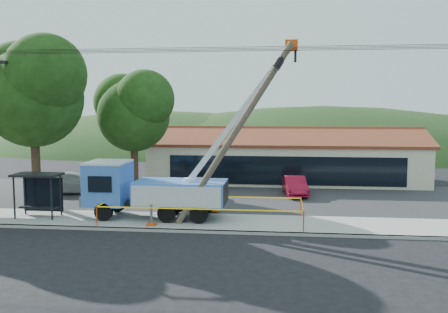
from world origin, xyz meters
name	(u,v)px	position (x,y,z in m)	size (l,w,h in m)	color
ground	(201,245)	(0.00, 0.00, 0.00)	(120.00, 120.00, 0.00)	black
curb	(207,232)	(0.00, 2.10, 0.07)	(60.00, 0.25, 0.15)	#A7A69C
sidewalk	(212,223)	(0.00, 4.00, 0.07)	(60.00, 4.00, 0.15)	#A7A69C
parking_lot	(228,197)	(0.00, 12.00, 0.05)	(60.00, 12.00, 0.10)	#28282B
strip_mall	(285,159)	(4.00, 19.98, 1.88)	(22.50, 8.53, 4.67)	beige
tree_west_near	(33,88)	(-12.00, 8.00, 7.52)	(7.56, 6.72, 10.80)	#332316
tree_lot	(133,108)	(-7.00, 13.00, 6.21)	(6.30, 5.60, 8.94)	#332316
hill_west	(163,146)	(-15.00, 55.00, 0.00)	(78.40, 56.00, 28.00)	#193212
hill_center	(323,148)	(10.00, 55.00, 0.00)	(89.60, 64.00, 32.00)	#193212
utility_truck	(153,187)	(-3.46, 4.65, 1.85)	(11.67, 4.20, 9.62)	black
leaning_pole	(239,127)	(1.46, 3.47, 5.29)	(6.17, 1.88, 9.54)	brown
bus_shelter	(39,185)	(-9.89, 4.18, 1.95)	(2.56, 1.58, 2.46)	black
caution_tape	(203,207)	(-0.53, 4.14, 0.93)	(10.70, 3.67, 1.06)	#D9480B
car_silver	(202,197)	(-1.83, 11.76, 0.00)	(1.60, 3.97, 1.35)	#9EA1A5
car_red	(295,196)	(4.65, 12.93, 0.00)	(1.42, 4.06, 1.34)	maroon
car_white	(75,194)	(-11.16, 11.94, 0.00)	(2.14, 5.26, 1.53)	silver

